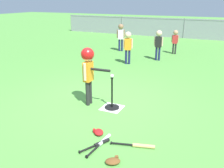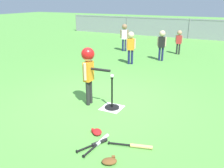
# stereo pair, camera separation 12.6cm
# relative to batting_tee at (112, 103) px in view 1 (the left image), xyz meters

# --- Properties ---
(ground_plane) EXTENTS (60.00, 60.00, 0.00)m
(ground_plane) POSITION_rel_batting_tee_xyz_m (-0.39, 0.20, -0.11)
(ground_plane) COLOR #51933D
(home_plate) EXTENTS (0.44, 0.44, 0.01)m
(home_plate) POSITION_rel_batting_tee_xyz_m (-0.00, 0.00, -0.11)
(home_plate) COLOR white
(home_plate) RESTS_ON ground_plane
(batting_tee) EXTENTS (0.32, 0.32, 0.69)m
(batting_tee) POSITION_rel_batting_tee_xyz_m (0.00, 0.00, 0.00)
(batting_tee) COLOR black
(batting_tee) RESTS_ON ground_plane
(baseball_on_tee) EXTENTS (0.07, 0.07, 0.07)m
(baseball_on_tee) POSITION_rel_batting_tee_xyz_m (-0.00, 0.00, 0.62)
(baseball_on_tee) COLOR white
(baseball_on_tee) RESTS_ON batting_tee
(batter_child) EXTENTS (0.65, 0.37, 1.28)m
(batter_child) POSITION_rel_batting_tee_xyz_m (-0.55, -0.04, 0.80)
(batter_child) COLOR #262626
(batter_child) RESTS_ON ground_plane
(fielder_deep_left) EXTENTS (0.33, 0.23, 1.16)m
(fielder_deep_left) POSITION_rel_batting_tee_xyz_m (-1.11, 3.62, 0.63)
(fielder_deep_left) COLOR #191E4C
(fielder_deep_left) RESTS_ON ground_plane
(fielder_deep_right) EXTENTS (0.30, 0.20, 1.01)m
(fielder_deep_right) POSITION_rel_batting_tee_xyz_m (0.05, 6.05, 0.54)
(fielder_deep_right) COLOR #262626
(fielder_deep_right) RESTS_ON ground_plane
(fielder_deep_center) EXTENTS (0.34, 0.23, 1.14)m
(fielder_deep_center) POSITION_rel_batting_tee_xyz_m (-0.28, 4.63, 0.62)
(fielder_deep_center) COLOR #191E4C
(fielder_deep_center) RESTS_ON ground_plane
(fielder_near_right) EXTENTS (0.33, 0.24, 1.20)m
(fielder_near_right) POSITION_rel_batting_tee_xyz_m (-2.27, 5.63, 0.66)
(fielder_near_right) COLOR #191E4C
(fielder_near_right) RESTS_ON ground_plane
(spare_bat_silver) EXTENTS (0.10, 0.69, 0.06)m
(spare_bat_silver) POSITION_rel_batting_tee_xyz_m (0.45, -1.31, -0.08)
(spare_bat_silver) COLOR silver
(spare_bat_silver) RESTS_ON ground_plane
(spare_bat_wood) EXTENTS (0.70, 0.24, 0.06)m
(spare_bat_wood) POSITION_rel_batting_tee_xyz_m (1.02, -1.14, -0.08)
(spare_bat_wood) COLOR #DBB266
(spare_bat_wood) RESTS_ON ground_plane
(spare_bat_black) EXTENTS (0.30, 0.54, 0.06)m
(spare_bat_black) POSITION_rel_batting_tee_xyz_m (0.42, -1.37, -0.08)
(spare_bat_black) COLOR black
(spare_bat_black) RESTS_ON ground_plane
(glove_by_plate) EXTENTS (0.27, 0.25, 0.07)m
(glove_by_plate) POSITION_rel_batting_tee_xyz_m (0.82, -1.68, -0.08)
(glove_by_plate) COLOR brown
(glove_by_plate) RESTS_ON ground_plane
(glove_near_bats) EXTENTS (0.26, 0.27, 0.07)m
(glove_near_bats) POSITION_rel_batting_tee_xyz_m (0.25, -1.07, -0.08)
(glove_near_bats) COLOR #B21919
(glove_near_bats) RESTS_ON ground_plane
(outfield_fence) EXTENTS (16.06, 0.06, 1.15)m
(outfield_fence) POSITION_rel_batting_tee_xyz_m (-0.39, 10.66, 0.51)
(outfield_fence) COLOR slate
(outfield_fence) RESTS_ON ground_plane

